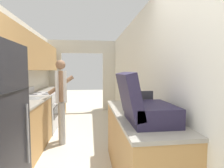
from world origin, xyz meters
TOP-DOWN VIEW (x-y plane):
  - wall_left at (-1.12, 2.45)m, footprint 0.38×7.58m
  - wall_right at (1.20, 1.99)m, footprint 0.06×7.58m
  - wall_far_with_doorway at (0.00, 5.21)m, footprint 2.75×0.06m
  - counter_left at (-0.87, 3.00)m, footprint 0.62×3.95m
  - counter_right at (0.87, 0.99)m, footprint 0.62×1.81m
  - range_oven at (-0.87, 3.09)m, footprint 0.66×0.74m
  - person at (-0.30, 2.36)m, footprint 0.53×0.41m
  - suitcase at (0.79, 0.56)m, footprint 0.54×0.60m

SIDE VIEW (x-z plane):
  - counter_right at x=0.87m, z-range 0.00..0.90m
  - counter_left at x=-0.87m, z-range 0.00..0.90m
  - range_oven at x=-0.87m, z-range -0.06..0.98m
  - person at x=-0.30m, z-range 0.06..1.70m
  - suitcase at x=0.79m, z-range 0.81..1.32m
  - wall_right at x=1.20m, z-range 0.00..2.50m
  - wall_far_with_doorway at x=0.00m, z-range 0.17..2.67m
  - wall_left at x=-1.12m, z-range 0.25..2.75m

